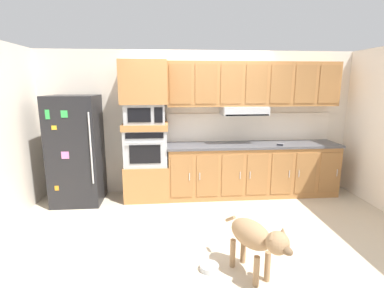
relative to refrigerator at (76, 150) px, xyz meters
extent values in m
plane|color=beige|center=(2.05, -0.68, -0.88)|extent=(9.60, 9.60, 0.00)
cube|color=silver|center=(2.05, 0.43, 0.37)|extent=(6.20, 0.12, 2.50)
cube|color=silver|center=(-0.75, -0.68, 0.37)|extent=(0.12, 7.10, 2.50)
cube|color=black|center=(0.00, 0.00, 0.00)|extent=(0.76, 0.70, 1.76)
cylinder|color=silver|center=(0.33, -0.37, 0.10)|extent=(0.02, 0.02, 1.10)
cube|color=orange|center=(-0.23, -0.35, -0.52)|extent=(0.06, 0.01, 0.07)
cube|color=green|center=(-0.26, -0.35, 0.62)|extent=(0.06, 0.01, 0.14)
cube|color=gold|center=(-0.18, -0.35, 0.42)|extent=(0.07, 0.01, 0.06)
cube|color=green|center=(-0.02, -0.35, 0.62)|extent=(0.10, 0.01, 0.11)
cube|color=pink|center=(-0.06, -0.35, 0.00)|extent=(0.11, 0.01, 0.11)
cube|color=#A8703D|center=(1.12, 0.07, -0.58)|extent=(0.74, 0.62, 0.60)
cube|color=#A8AAAF|center=(1.12, 0.07, 0.02)|extent=(0.70, 0.58, 0.60)
cube|color=black|center=(1.12, -0.23, -0.04)|extent=(0.49, 0.01, 0.30)
cube|color=black|center=(1.12, -0.23, 0.26)|extent=(0.59, 0.01, 0.09)
cylinder|color=#A8AAAF|center=(1.12, -0.25, 0.15)|extent=(0.56, 0.02, 0.02)
cube|color=#A8703D|center=(1.12, 0.07, 0.37)|extent=(0.74, 0.62, 0.10)
cube|color=#A8AAAF|center=(1.12, 0.07, 0.58)|extent=(0.64, 0.53, 0.32)
cube|color=black|center=(1.05, -0.20, 0.58)|extent=(0.35, 0.01, 0.22)
cube|color=black|center=(1.35, -0.20, 0.58)|extent=(0.13, 0.01, 0.24)
cube|color=#A8703D|center=(1.12, 0.07, 1.08)|extent=(0.74, 0.62, 0.68)
cube|color=#A8703D|center=(2.96, 0.07, -0.44)|extent=(2.94, 0.60, 0.88)
cube|color=#9A6738|center=(1.70, -0.24, -0.42)|extent=(0.35, 0.01, 0.70)
cylinder|color=#BCBCC1|center=(1.83, -0.25, -0.42)|extent=(0.01, 0.01, 0.12)
cube|color=#9A6738|center=(2.12, -0.24, -0.42)|extent=(0.35, 0.01, 0.70)
cylinder|color=#BCBCC1|center=(2.00, -0.25, -0.42)|extent=(0.01, 0.01, 0.12)
cube|color=#9A6738|center=(2.54, -0.24, -0.42)|extent=(0.35, 0.01, 0.70)
cylinder|color=#BCBCC1|center=(2.67, -0.25, -0.42)|extent=(0.01, 0.01, 0.12)
cube|color=#9A6738|center=(2.96, -0.24, -0.42)|extent=(0.35, 0.01, 0.70)
cylinder|color=#BCBCC1|center=(2.84, -0.25, -0.42)|extent=(0.01, 0.01, 0.12)
cube|color=#9A6738|center=(3.38, -0.24, -0.42)|extent=(0.35, 0.01, 0.70)
cylinder|color=#BCBCC1|center=(3.51, -0.25, -0.42)|extent=(0.01, 0.01, 0.12)
cube|color=#9A6738|center=(3.80, -0.24, -0.42)|extent=(0.35, 0.01, 0.70)
cylinder|color=#BCBCC1|center=(3.67, -0.25, -0.42)|extent=(0.01, 0.01, 0.12)
cube|color=#9A6738|center=(4.22, -0.24, -0.42)|extent=(0.35, 0.01, 0.70)
cylinder|color=#BCBCC1|center=(4.35, -0.25, -0.42)|extent=(0.01, 0.01, 0.12)
cube|color=#4C4C51|center=(2.96, 0.07, 0.02)|extent=(2.98, 0.64, 0.04)
cube|color=white|center=(2.96, 0.36, 0.29)|extent=(2.98, 0.02, 0.50)
cube|color=#A8703D|center=(2.96, 0.20, 1.05)|extent=(2.94, 0.34, 0.74)
cube|color=#A8AAAF|center=(2.79, 0.13, 0.61)|extent=(0.76, 0.48, 0.14)
cube|color=black|center=(2.79, -0.09, 0.55)|extent=(0.72, 0.04, 0.02)
cube|color=#9A6738|center=(1.70, 0.02, 1.05)|extent=(0.35, 0.01, 0.63)
cube|color=#9A6738|center=(2.12, 0.02, 1.05)|extent=(0.35, 0.01, 0.63)
cube|color=#9A6738|center=(2.54, 0.02, 1.05)|extent=(0.35, 0.01, 0.63)
cube|color=#9A6738|center=(2.96, 0.02, 1.05)|extent=(0.35, 0.01, 0.63)
cube|color=#9A6738|center=(3.38, 0.02, 1.05)|extent=(0.35, 0.01, 0.63)
cube|color=#9A6738|center=(3.80, 0.02, 1.05)|extent=(0.35, 0.01, 0.63)
cube|color=#9A6738|center=(4.22, 0.02, 1.05)|extent=(0.35, 0.01, 0.63)
cylinder|color=black|center=(3.36, -0.12, 0.05)|extent=(0.10, 0.07, 0.03)
cylinder|color=silver|center=(3.41, -0.02, 0.05)|extent=(0.11, 0.06, 0.01)
ellipsoid|color=#997551|center=(2.31, -2.11, -0.43)|extent=(0.47, 0.58, 0.27)
sphere|color=#997551|center=(2.46, -2.43, -0.36)|extent=(0.21, 0.21, 0.21)
ellipsoid|color=brown|center=(2.51, -2.52, -0.38)|extent=(0.13, 0.14, 0.08)
cone|color=#997551|center=(2.52, -2.38, -0.26)|extent=(0.06, 0.06, 0.07)
cone|color=#997551|center=(2.39, -2.45, -0.26)|extent=(0.06, 0.06, 0.07)
cylinder|color=#997551|center=(2.16, -1.82, -0.40)|extent=(0.10, 0.15, 0.12)
cylinder|color=#997551|center=(2.45, -2.24, -0.72)|extent=(0.06, 0.06, 0.31)
cylinder|color=#997551|center=(2.32, -2.31, -0.72)|extent=(0.06, 0.06, 0.31)
cylinder|color=#997551|center=(2.29, -1.92, -0.72)|extent=(0.06, 0.06, 0.31)
cylinder|color=#997551|center=(2.16, -1.98, -0.72)|extent=(0.06, 0.06, 0.31)
cylinder|color=#B2B7BC|center=(1.90, -2.03, -0.85)|extent=(0.20, 0.20, 0.06)
cylinder|color=brown|center=(1.90, -2.03, -0.84)|extent=(0.15, 0.15, 0.03)
camera|label=1|loc=(1.49, -4.73, 1.05)|focal=27.10mm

